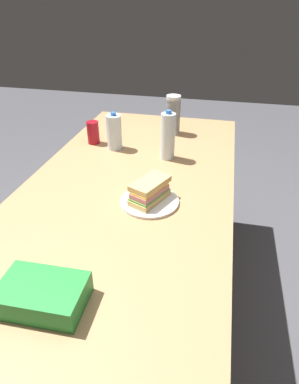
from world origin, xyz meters
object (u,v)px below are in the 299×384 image
Objects in this scene: paper_plate at (150,201)px; sandwich at (150,191)px; dining_table at (128,202)px; soda_can_red at (93,133)px; water_bottle_spare at (168,136)px; chip_bag at (43,295)px; water_bottle_tall at (114,132)px; plastic_cup_stack at (173,115)px.

paper_plate is 0.05m from sandwich.
dining_table is 15.51× the size of soda_can_red.
paper_plate is 0.68m from soda_can_red.
dining_table is 0.39m from water_bottle_spare.
chip_bag is at bearing -165.98° from soda_can_red.
paper_plate is (-0.10, -0.12, 0.09)m from dining_table.
water_bottle_tall reaches higher than sandwich.
dining_table is at bearing -143.14° from soda_can_red.
sandwich is at bearing -179.55° from water_bottle_spare.
plastic_cup_stack is at bearing -7.75° from dining_table.
plastic_cup_stack is 0.34m from water_bottle_spare.
soda_can_red reaches higher than chip_bag.
water_bottle_tall reaches higher than dining_table.
water_bottle_spare is (-0.34, -0.03, 0.01)m from plastic_cup_stack.
paper_plate is at bearing -129.47° from dining_table.
paper_plate is 0.57m from water_bottle_tall.
water_bottle_spare reaches higher than paper_plate.
sandwich is at bearing -128.34° from dining_table.
sandwich is 1.68× the size of soda_can_red.
soda_can_red is at bearing 121.63° from plastic_cup_stack.
water_bottle_spare is at bearing 78.61° from chip_bag.
plastic_cup_stack reaches higher than chip_bag.
plastic_cup_stack is (0.66, -0.09, 0.19)m from dining_table.
plastic_cup_stack is (0.29, -0.26, 0.02)m from water_bottle_tall.
water_bottle_tall is (1.02, 0.13, 0.06)m from chip_bag.
sandwich is at bearing 71.29° from chip_bag.
sandwich reaches higher than dining_table.
chip_bag is 1.16× the size of water_bottle_tall.
paper_plate is 1.02× the size of chip_bag.
plastic_cup_stack reaches higher than sandwich.
water_bottle_tall is at bearing 25.01° from dining_table.
chip_bag is at bearing 174.12° from plastic_cup_stack.
water_bottle_spare is (-0.10, -0.43, 0.06)m from soda_can_red.
water_bottle_spare is at bearing -102.59° from soda_can_red.
soda_can_red reaches higher than sandwich.
water_bottle_spare is at bearing -20.79° from dining_table.
water_bottle_tall is at bearing -106.90° from soda_can_red.
plastic_cup_stack is 0.90× the size of water_bottle_spare.
plastic_cup_stack is (0.76, 0.03, 0.06)m from sandwich.
water_bottle_tall is (0.37, 0.17, 0.17)m from dining_table.
chip_bag is 0.93× the size of water_bottle_spare.
dining_table is at bearing 51.66° from sandwich.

